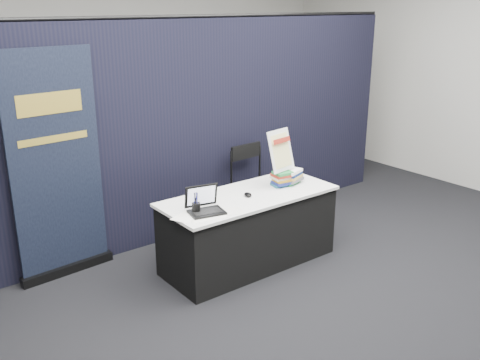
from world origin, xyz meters
The scene contains 15 objects.
floor centered at (0.00, 0.00, 0.00)m, with size 8.00×8.00×0.00m, color black.
wall_back centered at (0.00, 4.00, 1.75)m, with size 8.00×0.02×3.50m, color #A6A59D.
drape_partition centered at (0.00, 1.60, 1.20)m, with size 6.00×0.08×2.40m, color black.
display_table centered at (0.00, 0.55, 0.38)m, with size 1.80×0.75×0.75m.
laptop centered at (-0.61, 0.43, 0.81)m, with size 0.35×0.31×0.24m.
mouse centered at (-0.04, 0.52, 0.77)m, with size 0.07×0.11×0.03m, color black.
brochure_left centered at (-0.79, 0.44, 0.75)m, with size 0.26×0.19×0.00m, color white.
brochure_mid centered at (-0.65, 0.34, 0.75)m, with size 0.33×0.23×0.00m, color white.
brochure_right centered at (-0.43, 0.30, 0.75)m, with size 0.26×0.18×0.00m, color silver.
pen_cup centered at (-0.68, 0.45, 0.80)m, with size 0.08×0.08×0.10m, color black.
book_stack_tall centered at (0.44, 0.55, 0.83)m, with size 0.21×0.17×0.16m.
book_stack_short centered at (0.57, 0.56, 0.82)m, with size 0.25×0.21×0.15m.
info_sign centered at (0.44, 0.58, 1.12)m, with size 0.34×0.18×0.44m.
pullup_banner centered at (-1.55, 1.50, 0.97)m, with size 0.93×0.17×2.19m.
stacking_chair centered at (0.62, 1.22, 0.55)m, with size 0.47×0.47×0.99m.
Camera 1 is at (-3.11, -3.33, 2.56)m, focal length 40.00 mm.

